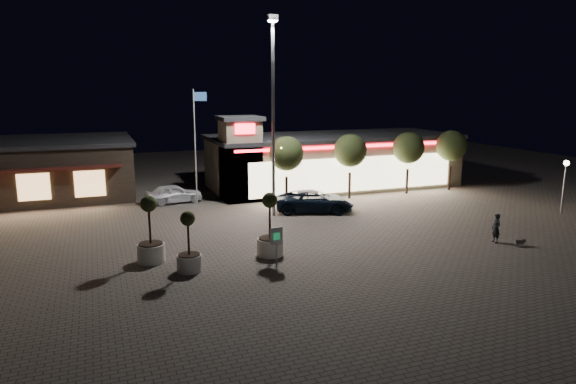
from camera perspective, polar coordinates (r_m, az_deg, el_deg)
name	(u,v)px	position (r m, az deg, el deg)	size (l,w,h in m)	color
ground	(289,256)	(25.25, 0.08, -7.13)	(90.00, 90.00, 0.00)	#62594F
retail_building	(328,160)	(42.62, 4.50, 3.55)	(20.40, 8.40, 6.10)	gray
restaurant_building	(18,169)	(43.11, -27.84, 2.27)	(16.40, 11.00, 4.30)	#382D23
floodlight_pole	(273,105)	(32.16, -1.66, 9.62)	(0.60, 0.40, 12.38)	gray
flagpole	(196,137)	(36.14, -10.16, 6.03)	(0.95, 0.10, 8.00)	white
lamp_post_east	(565,176)	(37.91, 28.42, 1.58)	(0.36, 0.36, 3.48)	gray
string_tree_a	(286,154)	(35.92, -0.17, 4.28)	(2.42, 2.42, 4.79)	#332319
string_tree_b	(350,151)	(37.95, 6.94, 4.58)	(2.42, 2.42, 4.79)	#332319
string_tree_c	(409,148)	(40.50, 13.24, 4.79)	(2.42, 2.42, 4.79)	#332319
string_tree_d	(452,146)	(42.85, 17.71, 4.90)	(2.42, 2.42, 4.79)	#332319
pickup_truck	(315,201)	(33.96, 2.98, -1.03)	(2.38, 5.17, 1.44)	black
white_sedan	(174,194)	(37.46, -12.57, -0.18)	(1.59, 3.95, 1.35)	white
pedestrian	(496,228)	(29.32, 22.12, -3.75)	(0.57, 0.38, 1.57)	black
dog	(521,241)	(29.21, 24.46, -5.00)	(0.55, 0.32, 0.29)	#59514C
planter_left	(151,242)	(25.01, -15.03, -5.36)	(1.30, 1.30, 3.19)	silver
planter_mid	(189,253)	(23.41, -10.94, -6.66)	(1.12, 1.12, 2.76)	silver
planter_right	(270,236)	(25.10, -2.02, -4.93)	(1.28, 1.28, 3.14)	silver
valet_sign	(276,240)	(23.39, -1.31, -5.30)	(0.62, 0.12, 1.86)	gray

